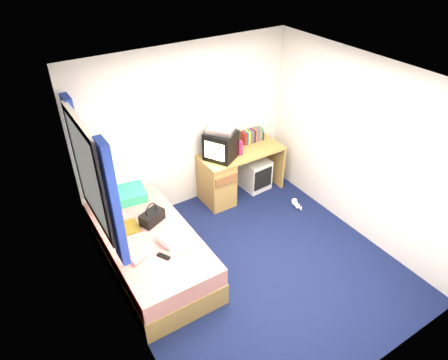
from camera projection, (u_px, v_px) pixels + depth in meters
ground at (255, 266)px, 5.05m from camera, size 3.40×3.40×0.00m
room_shell at (262, 169)px, 4.24m from camera, size 3.40×3.40×3.40m
bed at (151, 250)px, 4.90m from camera, size 1.01×2.00×0.54m
pillow at (122, 196)px, 5.27m from camera, size 0.65×0.46×0.13m
desk at (226, 176)px, 6.04m from camera, size 1.30×0.55×0.75m
storage_cube at (255, 174)px, 6.37m from camera, size 0.42×0.42×0.49m
crt_tv at (221, 145)px, 5.70m from camera, size 0.53×0.54×0.41m
vcr at (221, 130)px, 5.57m from camera, size 0.44×0.45×0.07m
book_row at (252, 136)px, 6.17m from camera, size 0.34×0.13×0.20m
picture_frame at (261, 135)px, 6.26m from camera, size 0.03×0.12×0.14m
pink_water_bottle at (241, 148)px, 5.83m from camera, size 0.07×0.07×0.21m
aerosol_can at (239, 148)px, 5.88m from camera, size 0.05×0.05×0.16m
handbag at (152, 217)px, 4.89m from camera, size 0.34×0.27×0.28m
towel at (174, 237)px, 4.63m from camera, size 0.36×0.32×0.10m
magazine at (130, 227)px, 4.84m from camera, size 0.23×0.29×0.01m
water_bottle at (140, 258)px, 4.38m from camera, size 0.21×0.14×0.07m
colour_swatch_fan at (174, 252)px, 4.49m from camera, size 0.23×0.14×0.01m
remote_control at (164, 256)px, 4.43m from camera, size 0.12×0.16×0.02m
window_assembly at (92, 176)px, 4.20m from camera, size 0.11×1.42×1.40m
white_heels at (297, 206)px, 6.02m from camera, size 0.18×0.28×0.09m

